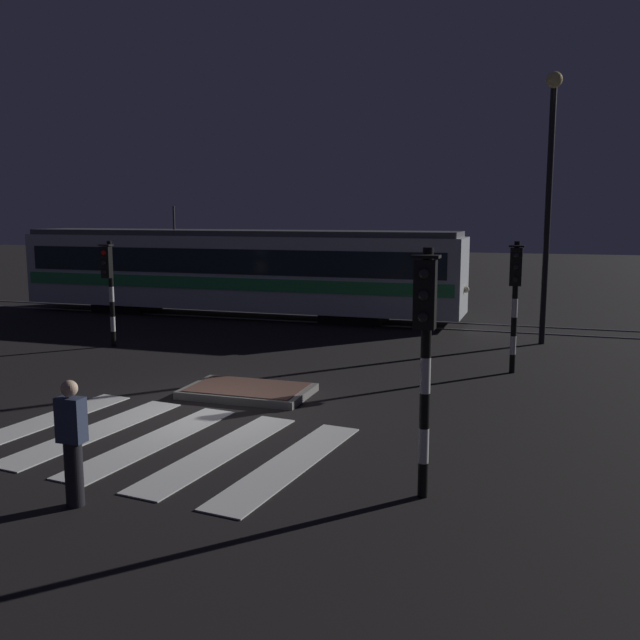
{
  "coord_description": "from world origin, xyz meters",
  "views": [
    {
      "loc": [
        6.23,
        -11.81,
        3.84
      ],
      "look_at": [
        1.25,
        3.34,
        1.4
      ],
      "focal_mm": 38.92,
      "sensor_mm": 36.0,
      "label": 1
    }
  ],
  "objects_px": {
    "traffic_light_corner_far_left": "(109,278)",
    "pedestrian_waiting_at_kerb": "(72,442)",
    "traffic_light_corner_near_right": "(425,336)",
    "street_lamp_trackside_right": "(549,180)",
    "traffic_light_corner_far_right": "(515,287)",
    "tram": "(235,270)"
  },
  "relations": [
    {
      "from": "traffic_light_corner_far_left",
      "to": "tram",
      "type": "distance_m",
      "value": 6.94
    },
    {
      "from": "traffic_light_corner_near_right",
      "to": "tram",
      "type": "xyz_separation_m",
      "value": [
        -9.75,
        14.99,
        -0.5
      ]
    },
    {
      "from": "traffic_light_corner_far_left",
      "to": "street_lamp_trackside_right",
      "type": "height_order",
      "value": "street_lamp_trackside_right"
    },
    {
      "from": "street_lamp_trackside_right",
      "to": "pedestrian_waiting_at_kerb",
      "type": "height_order",
      "value": "street_lamp_trackside_right"
    },
    {
      "from": "street_lamp_trackside_right",
      "to": "traffic_light_corner_far_right",
      "type": "bearing_deg",
      "value": -98.91
    },
    {
      "from": "pedestrian_waiting_at_kerb",
      "to": "traffic_light_corner_near_right",
      "type": "bearing_deg",
      "value": 20.75
    },
    {
      "from": "traffic_light_corner_far_left",
      "to": "traffic_light_corner_far_right",
      "type": "bearing_deg",
      "value": 0.4
    },
    {
      "from": "street_lamp_trackside_right",
      "to": "tram",
      "type": "xyz_separation_m",
      "value": [
        -11.17,
        2.7,
        -3.07
      ]
    },
    {
      "from": "traffic_light_corner_far_right",
      "to": "street_lamp_trackside_right",
      "type": "distance_m",
      "value": 4.97
    },
    {
      "from": "tram",
      "to": "pedestrian_waiting_at_kerb",
      "type": "distance_m",
      "value": 17.51
    },
    {
      "from": "traffic_light_corner_far_left",
      "to": "pedestrian_waiting_at_kerb",
      "type": "xyz_separation_m",
      "value": [
        6.19,
        -9.74,
        -1.15
      ]
    },
    {
      "from": "traffic_light_corner_near_right",
      "to": "pedestrian_waiting_at_kerb",
      "type": "height_order",
      "value": "traffic_light_corner_near_right"
    },
    {
      "from": "street_lamp_trackside_right",
      "to": "traffic_light_corner_near_right",
      "type": "bearing_deg",
      "value": -96.61
    },
    {
      "from": "street_lamp_trackside_right",
      "to": "pedestrian_waiting_at_kerb",
      "type": "relative_size",
      "value": 4.48
    },
    {
      "from": "traffic_light_corner_near_right",
      "to": "street_lamp_trackside_right",
      "type": "bearing_deg",
      "value": 83.39
    },
    {
      "from": "traffic_light_corner_near_right",
      "to": "tram",
      "type": "height_order",
      "value": "tram"
    },
    {
      "from": "pedestrian_waiting_at_kerb",
      "to": "traffic_light_corner_far_right",
      "type": "bearing_deg",
      "value": 62.46
    },
    {
      "from": "tram",
      "to": "traffic_light_corner_far_left",
      "type": "bearing_deg",
      "value": -96.42
    },
    {
      "from": "traffic_light_corner_far_left",
      "to": "pedestrian_waiting_at_kerb",
      "type": "distance_m",
      "value": 11.59
    },
    {
      "from": "pedestrian_waiting_at_kerb",
      "to": "traffic_light_corner_far_left",
      "type": "bearing_deg",
      "value": 122.44
    },
    {
      "from": "tram",
      "to": "pedestrian_waiting_at_kerb",
      "type": "relative_size",
      "value": 10.13
    },
    {
      "from": "traffic_light_corner_near_right",
      "to": "pedestrian_waiting_at_kerb",
      "type": "distance_m",
      "value": 4.84
    }
  ]
}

